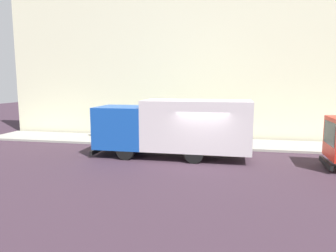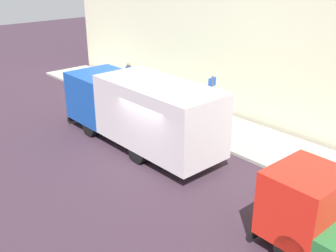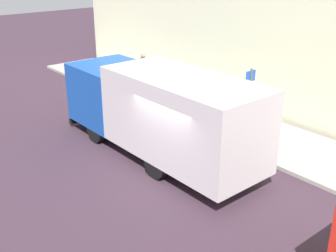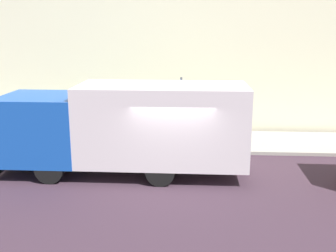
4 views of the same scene
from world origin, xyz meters
The scene contains 6 objects.
ground centered at (0.00, 0.00, 0.00)m, with size 80.00×80.00×0.00m, color #362531.
sidewalk centered at (4.60, 0.00, 0.07)m, with size 3.20×30.00×0.13m, color gray.
large_utility_truck centered at (0.81, 1.57, 1.64)m, with size 2.46×8.10×2.99m.
pedestrian_walking centered at (4.49, 5.36, 1.06)m, with size 0.42×0.42×1.74m.
pedestrian_standing centered at (4.87, 7.83, 1.03)m, with size 0.46×0.46×1.69m.
street_sign_post centered at (3.31, -0.12, 1.77)m, with size 0.44×0.08×2.79m.
Camera 2 is at (-8.64, -10.71, 7.31)m, focal length 42.61 mm.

